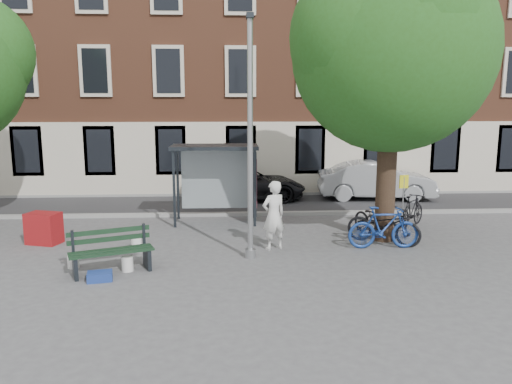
{
  "coord_description": "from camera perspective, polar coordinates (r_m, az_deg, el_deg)",
  "views": [
    {
      "loc": [
        -0.56,
        -12.51,
        3.98
      ],
      "look_at": [
        0.26,
        1.95,
        1.4
      ],
      "focal_mm": 35.0,
      "sensor_mm": 36.0,
      "label": 1
    }
  ],
  "objects": [
    {
      "name": "ground",
      "position": [
        13.14,
        -0.65,
        -7.53
      ],
      "size": [
        90.0,
        90.0,
        0.0
      ],
      "primitive_type": "plane",
      "color": "#4C4C4F",
      "rests_on": "ground"
    },
    {
      "name": "curb_near",
      "position": [
        17.95,
        -1.37,
        -2.52
      ],
      "size": [
        40.0,
        0.25,
        0.12
      ],
      "primitive_type": "cube",
      "color": "gray",
      "rests_on": "ground"
    },
    {
      "name": "building_row",
      "position": [
        25.69,
        -2.05,
        16.84
      ],
      "size": [
        30.0,
        8.0,
        14.0
      ],
      "primitive_type": "cube",
      "color": "brown",
      "rests_on": "ground"
    },
    {
      "name": "tree_right",
      "position": [
        14.72,
        15.51,
        16.13
      ],
      "size": [
        5.76,
        5.6,
        8.2
      ],
      "color": "black",
      "rests_on": "ground"
    },
    {
      "name": "bucket_a",
      "position": [
        13.12,
        -20.16,
        -7.37
      ],
      "size": [
        0.31,
        0.31,
        0.36
      ],
      "primitive_type": "cylinder",
      "rotation": [
        0.0,
        0.0,
        -0.1
      ],
      "color": "white",
      "rests_on": "ground"
    },
    {
      "name": "bike_b",
      "position": [
        14.26,
        14.4,
        -3.95
      ],
      "size": [
        1.99,
        0.58,
        1.19
      ],
      "primitive_type": "imported",
      "rotation": [
        0.0,
        0.0,
        1.56
      ],
      "color": "navy",
      "rests_on": "ground"
    },
    {
      "name": "notice_sign",
      "position": [
        16.03,
        16.49,
        0.04
      ],
      "size": [
        0.31,
        0.11,
        1.81
      ],
      "rotation": [
        0.0,
        0.0,
        0.26
      ],
      "color": "#9EA0A3",
      "rests_on": "ground"
    },
    {
      "name": "bucket_c",
      "position": [
        12.49,
        -14.48,
        -7.94
      ],
      "size": [
        0.29,
        0.29,
        0.36
      ],
      "primitive_type": "cylinder",
      "rotation": [
        0.0,
        0.0,
        -0.04
      ],
      "color": "silver",
      "rests_on": "ground"
    },
    {
      "name": "blue_crate",
      "position": [
        12.04,
        -17.42,
        -9.18
      ],
      "size": [
        0.62,
        0.5,
        0.2
      ],
      "primitive_type": "cube",
      "rotation": [
        0.0,
        0.0,
        0.2
      ],
      "color": "navy",
      "rests_on": "ground"
    },
    {
      "name": "bus_shelter",
      "position": [
        16.74,
        -3.38,
        3.01
      ],
      "size": [
        2.85,
        1.45,
        2.62
      ],
      "color": "#1E2328",
      "rests_on": "ground"
    },
    {
      "name": "car_silver",
      "position": [
        21.52,
        13.56,
        1.29
      ],
      "size": [
        4.95,
        2.15,
        1.58
      ],
      "primitive_type": "imported",
      "rotation": [
        0.0,
        0.0,
        1.47
      ],
      "color": "#A1A3A8",
      "rests_on": "ground"
    },
    {
      "name": "painter",
      "position": [
        13.67,
        2.03,
        -2.68
      ],
      "size": [
        0.83,
        0.72,
        1.91
      ],
      "primitive_type": "imported",
      "rotation": [
        0.0,
        0.0,
        3.6
      ],
      "color": "silver",
      "rests_on": "ground"
    },
    {
      "name": "bench",
      "position": [
        12.45,
        -16.21,
        -6.73
      ],
      "size": [
        2.03,
        1.26,
        1.0
      ],
      "rotation": [
        0.0,
        0.0,
        0.37
      ],
      "color": "#1E2328",
      "rests_on": "ground"
    },
    {
      "name": "bike_c",
      "position": [
        15.53,
        13.53,
        -3.12
      ],
      "size": [
        1.41,
        2.03,
        1.01
      ],
      "primitive_type": "imported",
      "rotation": [
        0.0,
        0.0,
        0.43
      ],
      "color": "black",
      "rests_on": "ground"
    },
    {
      "name": "bike_a",
      "position": [
        14.74,
        14.39,
        -3.63
      ],
      "size": [
        2.2,
        1.79,
        1.12
      ],
      "primitive_type": "imported",
      "rotation": [
        0.0,
        0.0,
        0.99
      ],
      "color": "black",
      "rests_on": "ground"
    },
    {
      "name": "curb_far",
      "position": [
        21.87,
        -1.71,
        -0.23
      ],
      "size": [
        40.0,
        0.25,
        0.12
      ],
      "primitive_type": "cube",
      "color": "gray",
      "rests_on": "ground"
    },
    {
      "name": "red_stand",
      "position": [
        15.56,
        -23.09,
        -3.84
      ],
      "size": [
        1.04,
        0.84,
        0.9
      ],
      "primitive_type": "cube",
      "rotation": [
        0.0,
        0.0,
        -0.3
      ],
      "color": "maroon",
      "rests_on": "ground"
    },
    {
      "name": "bucket_b",
      "position": [
        14.15,
        -13.51,
        -5.77
      ],
      "size": [
        0.33,
        0.33,
        0.36
      ],
      "primitive_type": "cylinder",
      "rotation": [
        0.0,
        0.0,
        -0.2
      ],
      "color": "white",
      "rests_on": "ground"
    },
    {
      "name": "car_dark",
      "position": [
        20.79,
        -0.95,
        0.92
      ],
      "size": [
        4.86,
        2.37,
        1.33
      ],
      "primitive_type": "imported",
      "rotation": [
        0.0,
        0.0,
        1.61
      ],
      "color": "black",
      "rests_on": "ground"
    },
    {
      "name": "lamppost",
      "position": [
        12.58,
        -0.67,
        4.65
      ],
      "size": [
        0.28,
        0.35,
        6.11
      ],
      "color": "#9EA0A3",
      "rests_on": "ground"
    },
    {
      "name": "bike_d",
      "position": [
        16.92,
        17.36,
        -2.1
      ],
      "size": [
        1.59,
        1.66,
        1.08
      ],
      "primitive_type": "imported",
      "rotation": [
        0.0,
        0.0,
        2.39
      ],
      "color": "black",
      "rests_on": "ground"
    },
    {
      "name": "road",
      "position": [
        19.92,
        -1.56,
        -1.42
      ],
      "size": [
        40.0,
        4.0,
        0.01
      ],
      "primitive_type": "cube",
      "color": "#28282B",
      "rests_on": "ground"
    }
  ]
}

